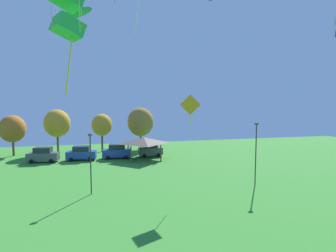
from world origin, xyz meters
The scene contains 15 objects.
kite_flying_5 centered at (12.11, 36.58, 23.90)m, with size 2.50×2.99×0.13m.
kite_flying_7 centered at (-5.93, 39.37, 21.66)m, with size 5.91×2.50×2.88m.
kite_flying_9 centered at (6.41, 24.27, 8.75)m, with size 2.04×0.56×4.23m.
kite_flying_10 centered at (-3.34, 8.75, 12.00)m, with size 1.30×1.25×3.64m.
parked_car_leftmost centered at (-11.24, 42.62, 1.15)m, with size 4.75×2.40×2.34m.
parked_car_second_from_left centered at (-5.59, 42.71, 1.14)m, with size 4.70×2.37×2.29m.
parked_car_third_from_left centered at (0.05, 42.72, 1.17)m, with size 4.89×2.45×2.37m.
parked_car_rightmost_in_row centered at (5.70, 43.05, 1.15)m, with size 4.12×2.19×2.34m.
park_pavilion centered at (4.26, 41.11, 3.08)m, with size 6.09×5.70×3.60m.
light_post_0 centered at (14.13, 24.39, 3.89)m, with size 0.36×0.20×6.96m.
light_post_1 centered at (-3.46, 25.67, 3.44)m, with size 0.36×0.20×6.07m.
treeline_tree_1 centered at (-17.36, 49.43, 4.71)m, with size 4.28×4.28×7.08m.
treeline_tree_2 centered at (-10.30, 50.56, 5.46)m, with size 4.61×4.61×8.01m.
treeline_tree_3 centered at (-2.33, 49.99, 5.04)m, with size 3.79×3.79×7.16m.
treeline_tree_4 centered at (5.20, 51.19, 5.43)m, with size 5.19×5.19×8.30m.
Camera 1 is at (-2.27, -0.91, 8.92)m, focal length 28.00 mm.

